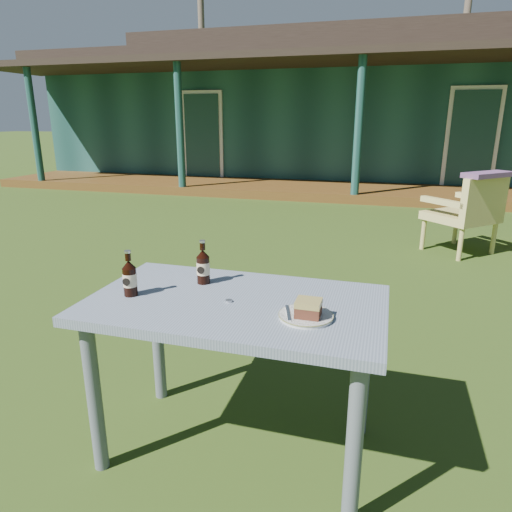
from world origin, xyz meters
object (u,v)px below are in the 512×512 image
(cake_slice, at_px, (308,308))
(cola_bottle_near, at_px, (203,266))
(cafe_table, at_px, (236,323))
(cola_bottle_far, at_px, (130,278))
(armchair_left, at_px, (468,210))
(plate, at_px, (306,316))

(cake_slice, distance_m, cola_bottle_near, 0.58)
(cafe_table, distance_m, cola_bottle_far, 0.48)
(cola_bottle_near, bearing_deg, cola_bottle_far, -136.66)
(cafe_table, xyz_separation_m, cola_bottle_near, (-0.20, 0.15, 0.18))
(cake_slice, xyz_separation_m, armchair_left, (1.08, 3.73, -0.29))
(plate, bearing_deg, cafe_table, 163.65)
(cafe_table, height_order, armchair_left, armchair_left)
(cafe_table, xyz_separation_m, plate, (0.31, -0.09, 0.11))
(cola_bottle_far, bearing_deg, armchair_left, 63.62)
(cake_slice, relative_size, cola_bottle_near, 0.47)
(cola_bottle_far, xyz_separation_m, armchair_left, (1.84, 3.70, -0.32))
(cafe_table, relative_size, cake_slice, 13.04)
(cafe_table, bearing_deg, armchair_left, 68.91)
(cafe_table, height_order, cake_slice, cake_slice)
(plate, relative_size, cola_bottle_near, 1.03)
(cafe_table, height_order, cola_bottle_far, cola_bottle_far)
(cafe_table, xyz_separation_m, armchair_left, (1.40, 3.63, -0.14))
(cake_slice, distance_m, armchair_left, 3.90)
(cafe_table, bearing_deg, cake_slice, -17.62)
(armchair_left, bearing_deg, cola_bottle_far, -116.38)
(plate, bearing_deg, cola_bottle_far, 178.54)
(cafe_table, relative_size, cola_bottle_near, 6.07)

